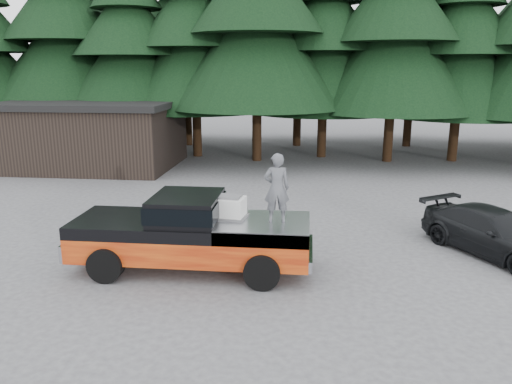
# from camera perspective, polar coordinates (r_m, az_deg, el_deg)

# --- Properties ---
(ground) EXTENTS (120.00, 120.00, 0.00)m
(ground) POSITION_cam_1_polar(r_m,az_deg,el_deg) (13.18, -2.27, -7.94)
(ground) COLOR #474749
(ground) RESTS_ON ground
(pickup_truck) EXTENTS (6.00, 2.04, 1.33)m
(pickup_truck) POSITION_cam_1_polar(r_m,az_deg,el_deg) (12.57, -7.34, -5.92)
(pickup_truck) COLOR #D35714
(pickup_truck) RESTS_ON ground
(truck_cab) EXTENTS (1.66, 1.90, 0.59)m
(truck_cab) POSITION_cam_1_polar(r_m,az_deg,el_deg) (12.30, -7.94, -1.69)
(truck_cab) COLOR black
(truck_cab) RESTS_ON pickup_truck
(air_compressor) EXTENTS (0.80, 0.69, 0.50)m
(air_compressor) POSITION_cam_1_polar(r_m,az_deg,el_deg) (12.25, -3.03, -1.86)
(air_compressor) COLOR silver
(air_compressor) RESTS_ON pickup_truck
(man_on_bed) EXTENTS (0.66, 0.49, 1.68)m
(man_on_bed) POSITION_cam_1_polar(r_m,az_deg,el_deg) (11.78, 2.38, 0.46)
(man_on_bed) COLOR #505257
(man_on_bed) RESTS_ON pickup_truck
(parked_car) EXTENTS (3.72, 4.48, 1.23)m
(parked_car) POSITION_cam_1_polar(r_m,az_deg,el_deg) (14.92, 25.60, -4.21)
(parked_car) COLOR black
(parked_car) RESTS_ON ground
(utility_building) EXTENTS (8.40, 6.40, 3.30)m
(utility_building) POSITION_cam_1_polar(r_m,az_deg,el_deg) (26.60, -18.01, 6.37)
(utility_building) COLOR black
(utility_building) RESTS_ON ground
(treeline) EXTENTS (60.15, 16.05, 17.50)m
(treeline) POSITION_cam_1_polar(r_m,az_deg,el_deg) (29.44, 3.62, 19.53)
(treeline) COLOR black
(treeline) RESTS_ON ground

